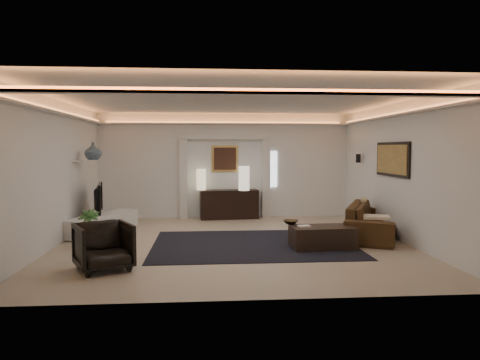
{
  "coord_description": "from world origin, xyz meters",
  "views": [
    {
      "loc": [
        -0.56,
        -9.06,
        1.93
      ],
      "look_at": [
        0.2,
        0.6,
        1.25
      ],
      "focal_mm": 33.54,
      "sensor_mm": 36.0,
      "label": 1
    }
  ],
  "objects": [
    {
      "name": "wall_front",
      "position": [
        0.0,
        -3.5,
        1.45
      ],
      "size": [
        7.0,
        0.0,
        7.0
      ],
      "primitive_type": "plane",
      "rotation": [
        -1.57,
        0.0,
        0.0
      ],
      "color": "white",
      "rests_on": "ground"
    },
    {
      "name": "painting_frame",
      "position": [
        0.0,
        3.47,
        1.65
      ],
      "size": [
        0.74,
        0.04,
        0.74
      ],
      "primitive_type": "cube",
      "color": "tan",
      "rests_on": "wall_back"
    },
    {
      "name": "ceiling",
      "position": [
        0.0,
        0.0,
        2.9
      ],
      "size": [
        7.0,
        7.0,
        0.0
      ],
      "primitive_type": "plane",
      "rotation": [
        3.14,
        0.0,
        0.0
      ],
      "color": "white",
      "rests_on": "ground"
    },
    {
      "name": "throw_pillow",
      "position": [
        3.15,
        1.11,
        0.55
      ],
      "size": [
        0.28,
        0.45,
        0.43
      ],
      "primitive_type": "cube",
      "rotation": [
        0.0,
        0.0,
        -0.38
      ],
      "color": "tan",
      "rests_on": "sofa"
    },
    {
      "name": "throw_blanket",
      "position": [
        2.89,
        -0.33,
        0.55
      ],
      "size": [
        0.62,
        0.56,
        0.06
      ],
      "primitive_type": "cube",
      "rotation": [
        0.0,
        0.0,
        -0.32
      ],
      "color": "silver",
      "rests_on": "sofa"
    },
    {
      "name": "pilaster_left",
      "position": [
        -1.15,
        3.4,
        1.1
      ],
      "size": [
        0.22,
        0.2,
        2.2
      ],
      "primitive_type": "cube",
      "color": "silver",
      "rests_on": "ground"
    },
    {
      "name": "bowl",
      "position": [
        1.15,
        -0.3,
        0.45
      ],
      "size": [
        0.39,
        0.39,
        0.07
      ],
      "primitive_type": "imported",
      "rotation": [
        0.0,
        0.0,
        -0.35
      ],
      "color": "#362714",
      "rests_on": "coffee_table"
    },
    {
      "name": "plant",
      "position": [
        -2.82,
        -0.24,
        0.37
      ],
      "size": [
        0.45,
        0.45,
        0.74
      ],
      "primitive_type": "imported",
      "rotation": [
        0.0,
        0.0,
        0.09
      ],
      "color": "#2F6027",
      "rests_on": "ground"
    },
    {
      "name": "wall_back",
      "position": [
        0.0,
        3.5,
        1.45
      ],
      "size": [
        7.0,
        0.0,
        7.0
      ],
      "primitive_type": "plane",
      "rotation": [
        1.57,
        0.0,
        0.0
      ],
      "color": "white",
      "rests_on": "ground"
    },
    {
      "name": "wall_sconce",
      "position": [
        3.38,
        2.2,
        1.68
      ],
      "size": [
        0.12,
        0.12,
        0.22
      ],
      "primitive_type": "cylinder",
      "color": "black",
      "rests_on": "wall_right"
    },
    {
      "name": "floor",
      "position": [
        0.0,
        0.0,
        0.0
      ],
      "size": [
        7.0,
        7.0,
        0.0
      ],
      "primitive_type": "plane",
      "color": "#B7A68C",
      "rests_on": "ground"
    },
    {
      "name": "ginger_jar",
      "position": [
        -3.15,
        1.61,
        1.87
      ],
      "size": [
        0.49,
        0.49,
        0.41
      ],
      "primitive_type": "imported",
      "rotation": [
        0.0,
        0.0,
        0.3
      ],
      "color": "#3D505A",
      "rests_on": "wall_niche"
    },
    {
      "name": "tv",
      "position": [
        -3.15,
        1.66,
        0.79
      ],
      "size": [
        1.2,
        0.37,
        0.69
      ],
      "primitive_type": "imported",
      "rotation": [
        0.0,
        0.0,
        1.76
      ],
      "color": "black",
      "rests_on": "media_ledge"
    },
    {
      "name": "pilaster_right",
      "position": [
        1.15,
        3.4,
        1.1
      ],
      "size": [
        0.22,
        0.2,
        2.2
      ],
      "primitive_type": "cube",
      "color": "silver",
      "rests_on": "ground"
    },
    {
      "name": "armchair",
      "position": [
        -2.17,
        -1.91,
        0.38
      ],
      "size": [
        1.1,
        1.11,
        0.76
      ],
      "primitive_type": "imported",
      "rotation": [
        0.0,
        0.0,
        0.46
      ],
      "color": "black",
      "rests_on": "ground"
    },
    {
      "name": "sofa",
      "position": [
        3.11,
        0.39,
        0.36
      ],
      "size": [
        2.66,
        1.93,
        0.73
      ],
      "primitive_type": "imported",
      "rotation": [
        0.0,
        0.0,
        1.14
      ],
      "color": "#5A2A1B",
      "rests_on": "ground"
    },
    {
      "name": "art_panel_gold",
      "position": [
        3.44,
        0.3,
        1.7
      ],
      "size": [
        0.02,
        1.5,
        0.62
      ],
      "primitive_type": "cube",
      "color": "tan",
      "rests_on": "wall_right"
    },
    {
      "name": "cove_soffit",
      "position": [
        0.0,
        0.0,
        2.62
      ],
      "size": [
        7.0,
        7.0,
        0.04
      ],
      "primitive_type": "cube",
      "color": "silver",
      "rests_on": "ceiling"
    },
    {
      "name": "lamp_left",
      "position": [
        -0.66,
        3.25,
        1.09
      ],
      "size": [
        0.29,
        0.29,
        0.57
      ],
      "primitive_type": "cylinder",
      "rotation": [
        0.0,
        0.0,
        -0.16
      ],
      "color": "#FBEFB3",
      "rests_on": "console"
    },
    {
      "name": "painting_canvas",
      "position": [
        0.0,
        3.44,
        1.65
      ],
      "size": [
        0.62,
        0.02,
        0.62
      ],
      "primitive_type": "cube",
      "color": "#4C2D1E",
      "rests_on": "wall_back"
    },
    {
      "name": "area_rug",
      "position": [
        0.4,
        -0.2,
        0.01
      ],
      "size": [
        4.0,
        3.0,
        0.01
      ],
      "primitive_type": "cube",
      "color": "black",
      "rests_on": "ground"
    },
    {
      "name": "console",
      "position": [
        0.1,
        3.2,
        0.4
      ],
      "size": [
        1.62,
        0.63,
        0.79
      ],
      "primitive_type": "cube",
      "rotation": [
        0.0,
        0.0,
        0.09
      ],
      "color": "black",
      "rests_on": "ground"
    },
    {
      "name": "alcove_header",
      "position": [
        0.0,
        3.4,
        2.25
      ],
      "size": [
        2.52,
        0.2,
        0.12
      ],
      "primitive_type": "cube",
      "color": "silver",
      "rests_on": "wall_back"
    },
    {
      "name": "daylight_slit",
      "position": [
        1.35,
        3.48,
        1.35
      ],
      "size": [
        0.25,
        0.03,
        1.0
      ],
      "primitive_type": "cube",
      "color": "white",
      "rests_on": "wall_back"
    },
    {
      "name": "art_panel_frame",
      "position": [
        3.47,
        0.3,
        1.7
      ],
      "size": [
        0.04,
        1.64,
        0.74
      ],
      "primitive_type": "cube",
      "color": "black",
      "rests_on": "wall_right"
    },
    {
      "name": "lamp_right",
      "position": [
        0.5,
        3.01,
        1.09
      ],
      "size": [
        0.37,
        0.37,
        0.66
      ],
      "primitive_type": "cylinder",
      "rotation": [
        0.0,
        0.0,
        -0.31
      ],
      "color": "#F3E1C6",
      "rests_on": "console"
    },
    {
      "name": "wall_left",
      "position": [
        -3.5,
        0.0,
        1.45
      ],
      "size": [
        0.0,
        7.0,
        7.0
      ],
      "primitive_type": "plane",
      "rotation": [
        1.57,
        0.0,
        1.57
      ],
      "color": "white",
      "rests_on": "ground"
    },
    {
      "name": "figurine",
      "position": [
        -3.15,
        2.03,
        0.64
      ],
      "size": [
        0.15,
        0.15,
        0.35
      ],
      "primitive_type": "cylinder",
      "rotation": [
        0.0,
        0.0,
        -0.21
      ],
      "color": "black",
      "rests_on": "media_ledge"
    },
    {
      "name": "wall_right",
      "position": [
        3.5,
        0.0,
        1.45
      ],
      "size": [
        0.0,
        7.0,
        7.0
      ],
      "primitive_type": "plane",
      "rotation": [
        1.57,
        0.0,
        -1.57
      ],
      "color": "white",
      "rests_on": "ground"
    },
    {
      "name": "media_ledge",
      "position": [
        -2.89,
        1.29,
        0.23
      ],
      "size": [
        1.32,
        2.17,
        0.4
      ],
      "primitive_type": "cube",
      "rotation": [
        0.0,
        0.0,
        -0.4
      ],
      "color": "silver",
      "rests_on": "ground"
    },
    {
      "name": "wall_niche",
      "position": [
        -3.44,
        1.4,
        1.65
      ],
      "size": [
        0.1,
        0.55,
        0.04
      ],
      "primitive_type": "cube",
      "color": "silver",
      "rests_on": "wall_left"
    },
    {
      "name": "magazine",
      "position": [
        1.34,
        -0.66,
        0.42
      ],
      "size": [
        0.24,
        0.19,
        0.03
      ],
      "primitive_type": "cube",
      "rotation": [
        0.0,
        0.0,
        0.14
      ],
      "color": "white",
      "rests_on": "coffee_table"
    },
    {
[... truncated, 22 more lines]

